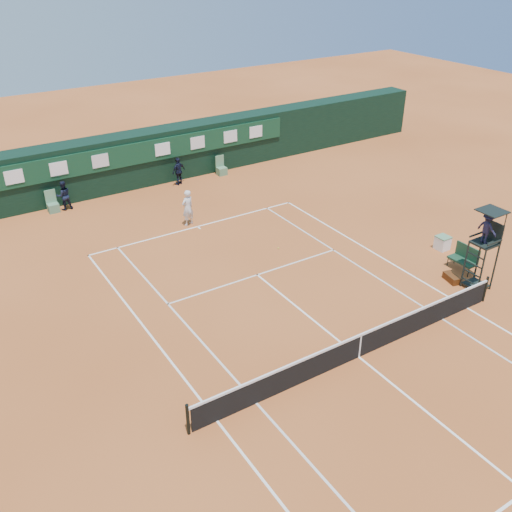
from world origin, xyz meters
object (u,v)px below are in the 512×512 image
(player, at_px, (188,208))
(player_bench, at_px, (465,257))
(umpire_chair, at_px, (486,234))
(tennis_net, at_px, (360,345))
(cooler, at_px, (442,243))

(player, bearing_deg, player_bench, 111.99)
(umpire_chair, height_order, player_bench, umpire_chair)
(umpire_chair, bearing_deg, tennis_net, -173.24)
(umpire_chair, bearing_deg, player_bench, 59.20)
(tennis_net, xyz_separation_m, cooler, (8.36, 3.84, -0.18))
(umpire_chair, distance_m, player_bench, 2.37)
(umpire_chair, distance_m, cooler, 3.96)
(tennis_net, height_order, player_bench, same)
(player_bench, xyz_separation_m, cooler, (0.67, 1.75, -0.27))
(player_bench, distance_m, cooler, 1.89)
(tennis_net, distance_m, umpire_chair, 7.26)
(tennis_net, bearing_deg, player_bench, 15.18)
(cooler, relative_size, player, 0.35)
(umpire_chair, relative_size, player_bench, 2.85)
(player_bench, bearing_deg, tennis_net, -164.82)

